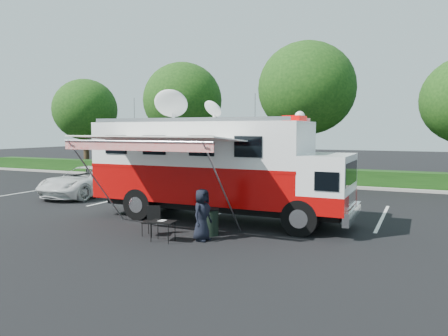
# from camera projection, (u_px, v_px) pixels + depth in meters

# --- Properties ---
(ground_plane) EXTENTS (120.00, 120.00, 0.00)m
(ground_plane) POSITION_uv_depth(u_px,v_px,m) (218.00, 220.00, 16.18)
(ground_plane) COLOR black
(ground_plane) RESTS_ON ground
(back_border) EXTENTS (60.00, 6.14, 8.87)m
(back_border) POSITION_uv_depth(u_px,v_px,m) (324.00, 103.00, 26.95)
(back_border) COLOR #9E998E
(back_border) RESTS_ON ground_plane
(stall_lines) EXTENTS (24.12, 5.50, 0.01)m
(stall_lines) POSITION_uv_depth(u_px,v_px,m) (237.00, 206.00, 19.10)
(stall_lines) COLOR silver
(stall_lines) RESTS_ON ground_plane
(command_truck) EXTENTS (9.67, 2.66, 4.64)m
(command_truck) POSITION_uv_depth(u_px,v_px,m) (216.00, 167.00, 16.04)
(command_truck) COLOR black
(command_truck) RESTS_ON ground_plane
(awning) EXTENTS (5.28, 2.72, 3.19)m
(awning) POSITION_uv_depth(u_px,v_px,m) (154.00, 141.00, 13.81)
(awning) COLOR white
(awning) RESTS_ON ground_plane
(white_suv) EXTENTS (2.47, 5.34, 1.48)m
(white_suv) POSITION_uv_depth(u_px,v_px,m) (88.00, 196.00, 22.18)
(white_suv) COLOR silver
(white_suv) RESTS_ON ground_plane
(person) EXTENTS (0.56, 0.81, 1.58)m
(person) POSITION_uv_depth(u_px,v_px,m) (202.00, 240.00, 13.19)
(person) COLOR black
(person) RESTS_ON ground_plane
(folding_table) EXTENTS (0.80, 0.61, 0.63)m
(folding_table) POSITION_uv_depth(u_px,v_px,m) (163.00, 223.00, 13.01)
(folding_table) COLOR black
(folding_table) RESTS_ON ground_plane
(folding_chair) EXTENTS (0.56, 0.60, 0.93)m
(folding_chair) POSITION_uv_depth(u_px,v_px,m) (152.00, 218.00, 13.83)
(folding_chair) COLOR black
(folding_chair) RESTS_ON ground_plane
(trash_bin) EXTENTS (0.57, 0.57, 0.86)m
(trash_bin) POSITION_uv_depth(u_px,v_px,m) (210.00, 222.00, 13.83)
(trash_bin) COLOR black
(trash_bin) RESTS_ON ground_plane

